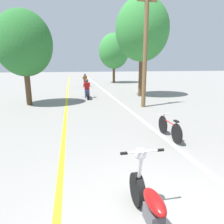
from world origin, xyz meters
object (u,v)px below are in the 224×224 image
object	(u,v)px
roadside_tree_left	(24,44)
motorcycle_rider_lead	(87,91)
bicycle_parked	(169,128)
roadside_tree_right_near	(142,30)
motorcycle_rider_far	(85,82)
roadside_tree_right_far	(114,51)
motorcycle_foreground	(152,209)
utility_pole	(145,49)

from	to	relation	value
roadside_tree_left	motorcycle_rider_lead	bearing A→B (deg)	25.77
roadside_tree_left	bicycle_parked	world-z (taller)	roadside_tree_left
roadside_tree_right_near	roadside_tree_left	xyz separation A→B (m)	(-7.72, -1.84, -1.26)
motorcycle_rider_far	bicycle_parked	size ratio (longest dim) A/B	1.25
roadside_tree_right_near	roadside_tree_right_far	distance (m)	11.19
roadside_tree_left	motorcycle_foreground	xyz separation A→B (m)	(3.59, -10.39, -3.12)
roadside_tree_right_far	bicycle_parked	xyz separation A→B (m)	(-2.34, -19.85, -3.62)
motorcycle_rider_far	bicycle_parked	bearing A→B (deg)	-84.13
utility_pole	motorcycle_rider_lead	bearing A→B (deg)	128.72
roadside_tree_right_far	motorcycle_foreground	bearing A→B (deg)	-100.75
motorcycle_foreground	motorcycle_rider_far	world-z (taller)	motorcycle_rider_far
motorcycle_rider_lead	motorcycle_rider_far	distance (m)	7.42
motorcycle_rider_far	motorcycle_rider_lead	bearing A→B (deg)	-93.08
utility_pole	motorcycle_rider_far	xyz separation A→B (m)	(-2.55, 11.08, -2.68)
bicycle_parked	roadside_tree_left	bearing A→B (deg)	129.70
roadside_tree_right_far	utility_pole	bearing A→B (deg)	-95.53
roadside_tree_left	utility_pole	bearing A→B (deg)	-16.23
utility_pole	motorcycle_foreground	world-z (taller)	utility_pole
bicycle_parked	motorcycle_rider_far	bearing A→B (deg)	95.87
roadside_tree_right_far	roadside_tree_left	xyz separation A→B (m)	(-8.03, -13.00, -0.43)
utility_pole	motorcycle_rider_lead	xyz separation A→B (m)	(-2.95, 3.67, -2.68)
utility_pole	roadside_tree_right_far	xyz separation A→B (m)	(1.44, 14.91, 0.76)
bicycle_parked	roadside_tree_right_near	bearing A→B (deg)	76.80
utility_pole	roadside_tree_left	size ratio (longest dim) A/B	1.15
roadside_tree_right_far	bicycle_parked	distance (m)	20.31
utility_pole	bicycle_parked	size ratio (longest dim) A/B	3.86
roadside_tree_right_near	motorcycle_rider_far	xyz separation A→B (m)	(-3.68, 7.32, -4.27)
utility_pole	motorcycle_rider_far	bearing A→B (deg)	102.95
motorcycle_rider_lead	roadside_tree_left	bearing A→B (deg)	-154.23
roadside_tree_right_far	motorcycle_rider_lead	bearing A→B (deg)	-111.33
utility_pole	roadside_tree_right_far	bearing A→B (deg)	84.47
roadside_tree_right_far	roadside_tree_left	size ratio (longest dim) A/B	1.14
motorcycle_rider_far	utility_pole	bearing A→B (deg)	-77.05
motorcycle_foreground	utility_pole	bearing A→B (deg)	70.52
roadside_tree_right_near	roadside_tree_right_far	bearing A→B (deg)	88.43
roadside_tree_right_far	roadside_tree_left	world-z (taller)	roadside_tree_right_far
roadside_tree_right_near	motorcycle_foreground	bearing A→B (deg)	-108.68
motorcycle_rider_lead	bicycle_parked	size ratio (longest dim) A/B	1.22
roadside_tree_right_far	motorcycle_rider_far	distance (m)	6.52
roadside_tree_right_near	motorcycle_rider_lead	bearing A→B (deg)	-178.83
motorcycle_foreground	motorcycle_rider_lead	distance (m)	12.15
roadside_tree_right_far	motorcycle_rider_far	world-z (taller)	roadside_tree_right_far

